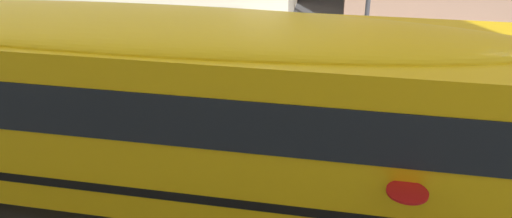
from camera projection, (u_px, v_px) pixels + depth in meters
name	position (u px, v px, depth m)	size (l,w,h in m)	color
ground_plane	(222.00, 141.00, 9.69)	(400.00, 400.00, 0.00)	#4C4C4F
sidewalk_far	(272.00, 36.00, 16.21)	(120.00, 3.00, 0.01)	gray
lane_centreline	(222.00, 141.00, 9.69)	(110.00, 0.16, 0.01)	silver
school_bus	(162.00, 97.00, 7.21)	(13.42, 3.38, 2.99)	yellow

